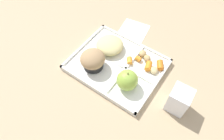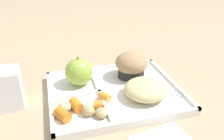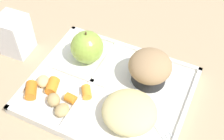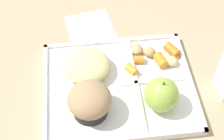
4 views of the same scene
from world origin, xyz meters
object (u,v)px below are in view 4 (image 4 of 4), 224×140
at_px(bran_muffin, 90,102).
at_px(plastic_fork, 70,82).
at_px(lunch_tray, 119,87).
at_px(green_apple, 161,95).

relative_size(bran_muffin, plastic_fork, 0.67).
distance_m(bran_muffin, plastic_fork, 0.10).
bearing_deg(lunch_tray, green_apple, 143.87).
height_order(lunch_tray, bran_muffin, bran_muffin).
bearing_deg(green_apple, lunch_tray, -36.13).
xyz_separation_m(green_apple, plastic_fork, (0.19, -0.08, -0.04)).
bearing_deg(bran_muffin, plastic_fork, -63.36).
bearing_deg(bran_muffin, green_apple, 180.00).
xyz_separation_m(lunch_tray, plastic_fork, (0.11, -0.02, 0.01)).
distance_m(lunch_tray, plastic_fork, 0.11).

